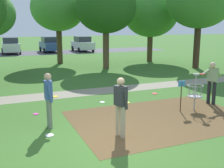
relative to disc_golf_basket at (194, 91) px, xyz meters
The scene contains 20 objects.
ground_plane 4.25m from the disc_golf_basket, 159.81° to the right, with size 160.00×160.00×0.00m, color #3D6B28.
dirt_tee_pad 1.77m from the disc_golf_basket, 170.00° to the right, with size 5.98×4.09×0.01m, color brown.
disc_golf_basket is the anchor object (origin of this frame).
player_foreground_watching 3.71m from the disc_golf_basket, 161.36° to the right, with size 0.43×0.49×1.71m.
player_throwing 1.32m from the disc_golf_basket, 18.59° to the left, with size 1.17×0.48×1.71m.
player_waiting_left 5.25m from the disc_golf_basket, behind, with size 0.41×0.48×1.71m.
frisbee_by_tee 3.67m from the disc_golf_basket, 139.18° to the left, with size 0.21×0.21×0.02m, color white.
frisbee_far_left 2.88m from the disc_golf_basket, 88.65° to the left, with size 0.26×0.26×0.02m, color red.
frisbee_far_right 5.81m from the disc_golf_basket, 161.63° to the left, with size 0.20×0.20×0.02m, color #E53D99.
frisbee_scattered_a 5.44m from the disc_golf_basket, behind, with size 0.25×0.25×0.02m, color white.
frisbee_scattered_b 3.00m from the disc_golf_basket, 36.01° to the left, with size 0.23×0.23×0.02m, color gold.
tree_near_left 11.63m from the disc_golf_basket, 85.30° to the left, with size 4.39×4.39×6.29m.
tree_near_right 11.84m from the disc_golf_basket, 49.90° to the left, with size 4.75×4.75×6.95m.
tree_mid_center 14.90m from the disc_golf_basket, 65.74° to the left, with size 4.67×4.67×6.12m.
tree_mid_right 15.44m from the disc_golf_basket, 96.52° to the left, with size 4.37×4.37×6.39m.
parking_lot_strip 25.76m from the disc_golf_basket, 98.78° to the left, with size 36.00×6.00×0.01m, color #4C4C51.
parked_car_center_left 26.03m from the disc_golf_basket, 101.08° to the left, with size 2.00×4.21×1.84m.
parked_car_center_right 25.83m from the disc_golf_basket, 91.21° to the left, with size 2.07×4.25×1.84m.
parked_car_rightmost 25.51m from the disc_golf_basket, 82.25° to the left, with size 2.06×4.25×1.84m.
gravel_path 5.87m from the disc_golf_basket, 132.43° to the left, with size 40.00×1.37×0.00m, color gray.
Camera 1 is at (-2.68, -6.42, 3.09)m, focal length 43.96 mm.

